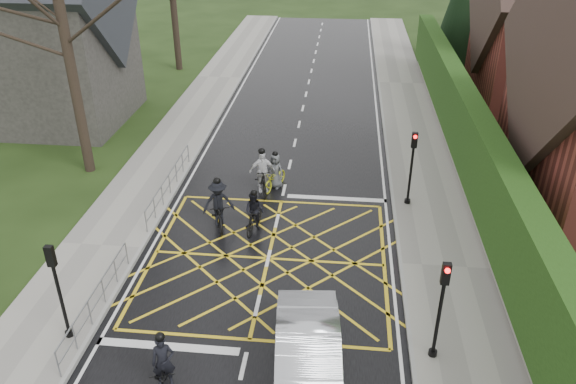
% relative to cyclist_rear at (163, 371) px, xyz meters
% --- Properties ---
extents(ground, '(120.00, 120.00, 0.00)m').
position_rel_cyclist_rear_xyz_m(ground, '(1.89, 5.91, -0.57)').
color(ground, black).
rests_on(ground, ground).
extents(road, '(9.00, 80.00, 0.01)m').
position_rel_cyclist_rear_xyz_m(road, '(1.89, 5.91, -0.57)').
color(road, black).
rests_on(road, ground).
extents(sidewalk_right, '(3.00, 80.00, 0.15)m').
position_rel_cyclist_rear_xyz_m(sidewalk_right, '(7.89, 5.91, -0.50)').
color(sidewalk_right, gray).
rests_on(sidewalk_right, ground).
extents(sidewalk_left, '(3.00, 80.00, 0.15)m').
position_rel_cyclist_rear_xyz_m(sidewalk_left, '(-4.11, 5.91, -0.50)').
color(sidewalk_left, gray).
rests_on(sidewalk_left, ground).
extents(stone_wall, '(0.50, 38.00, 0.70)m').
position_rel_cyclist_rear_xyz_m(stone_wall, '(9.64, 11.91, -0.22)').
color(stone_wall, slate).
rests_on(stone_wall, ground).
extents(hedge, '(0.90, 38.00, 2.80)m').
position_rel_cyclist_rear_xyz_m(hedge, '(9.64, 11.91, 1.53)').
color(hedge, black).
rests_on(hedge, stone_wall).
extents(house_far, '(9.80, 8.80, 10.30)m').
position_rel_cyclist_rear_xyz_m(house_far, '(16.64, 23.91, 3.79)').
color(house_far, maroon).
rests_on(house_far, ground).
extents(church, '(8.80, 7.80, 11.00)m').
position_rel_cyclist_rear_xyz_m(church, '(-11.65, 17.91, 4.35)').
color(church, '#2D2B28').
rests_on(church, ground).
extents(railing_south, '(0.05, 5.04, 1.03)m').
position_rel_cyclist_rear_xyz_m(railing_south, '(-2.76, 2.41, 0.21)').
color(railing_south, slate).
rests_on(railing_south, ground).
extents(railing_north, '(0.05, 6.04, 1.03)m').
position_rel_cyclist_rear_xyz_m(railing_north, '(-2.76, 9.91, 0.21)').
color(railing_north, slate).
rests_on(railing_north, ground).
extents(traffic_light_ne, '(0.24, 0.31, 3.21)m').
position_rel_cyclist_rear_xyz_m(traffic_light_ne, '(6.99, 10.10, 1.09)').
color(traffic_light_ne, black).
rests_on(traffic_light_ne, ground).
extents(traffic_light_se, '(0.24, 0.31, 3.21)m').
position_rel_cyclist_rear_xyz_m(traffic_light_se, '(6.99, 1.70, 1.09)').
color(traffic_light_se, black).
rests_on(traffic_light_se, ground).
extents(traffic_light_sw, '(0.24, 0.31, 3.21)m').
position_rel_cyclist_rear_xyz_m(traffic_light_sw, '(-3.21, 1.41, 1.09)').
color(traffic_light_sw, black).
rests_on(traffic_light_sw, ground).
extents(cyclist_rear, '(1.18, 1.92, 1.77)m').
position_rel_cyclist_rear_xyz_m(cyclist_rear, '(0.00, 0.00, 0.00)').
color(cyclist_rear, black).
rests_on(cyclist_rear, ground).
extents(cyclist_back, '(0.84, 1.73, 1.68)m').
position_rel_cyclist_rear_xyz_m(cyclist_back, '(1.13, 7.71, 0.06)').
color(cyclist_back, black).
rests_on(cyclist_back, ground).
extents(cyclist_mid, '(1.38, 2.18, 2.00)m').
position_rel_cyclist_rear_xyz_m(cyclist_mid, '(-0.27, 7.92, 0.16)').
color(cyclist_mid, black).
rests_on(cyclist_mid, ground).
extents(cyclist_front, '(1.16, 2.07, 2.00)m').
position_rel_cyclist_rear_xyz_m(cyclist_front, '(0.99, 10.69, 0.16)').
color(cyclist_front, black).
rests_on(cyclist_front, ground).
extents(cyclist_lead, '(1.22, 1.84, 1.69)m').
position_rel_cyclist_rear_xyz_m(cyclist_lead, '(1.49, 11.10, 0.01)').
color(cyclist_lead, '#AEB516').
rests_on(cyclist_lead, ground).
extents(car, '(2.09, 4.91, 1.58)m').
position_rel_cyclist_rear_xyz_m(car, '(3.64, 0.59, 0.21)').
color(car, silver).
rests_on(car, ground).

